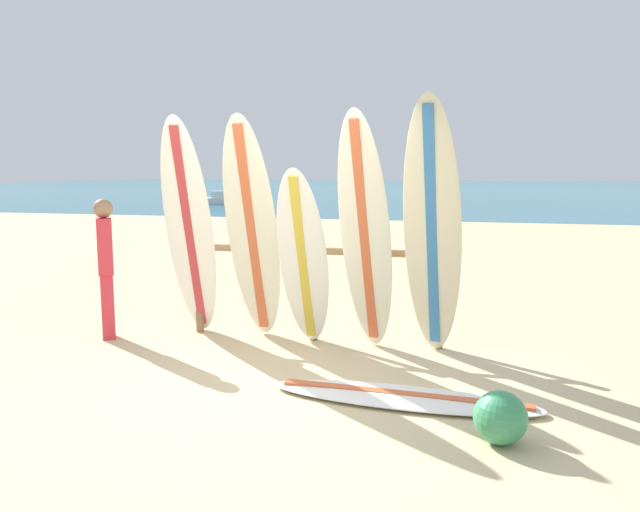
{
  "coord_description": "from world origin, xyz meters",
  "views": [
    {
      "loc": [
        1.89,
        -4.82,
        1.91
      ],
      "look_at": [
        0.19,
        1.97,
        0.91
      ],
      "focal_mm": 34.49,
      "sensor_mm": 36.0,
      "label": 1
    }
  ],
  "objects_px": {
    "beach_ball": "(500,418)",
    "surfboard_lying_on_sand": "(404,397)",
    "surfboard_rack": "(313,274)",
    "beachgoer_standing": "(106,262)",
    "surfboard_leaning_left": "(252,232)",
    "surfboard_leaning_far_left": "(190,232)",
    "surfboard_leaning_center_right": "(432,231)",
    "small_boat_offshore": "(220,200)",
    "surfboard_leaning_center": "(365,235)",
    "surfboard_leaning_center_left": "(303,260)"
  },
  "relations": [
    {
      "from": "surfboard_leaning_far_left",
      "to": "surfboard_leaning_left",
      "type": "bearing_deg",
      "value": 6.23
    },
    {
      "from": "surfboard_rack",
      "to": "small_boat_offshore",
      "type": "distance_m",
      "value": 27.12
    },
    {
      "from": "surfboard_leaning_center",
      "to": "surfboard_leaning_left",
      "type": "bearing_deg",
      "value": 177.4
    },
    {
      "from": "surfboard_leaning_left",
      "to": "surfboard_lying_on_sand",
      "type": "distance_m",
      "value": 2.52
    },
    {
      "from": "surfboard_leaning_far_left",
      "to": "surfboard_lying_on_sand",
      "type": "relative_size",
      "value": 1.08
    },
    {
      "from": "beachgoer_standing",
      "to": "surfboard_rack",
      "type": "bearing_deg",
      "value": 12.52
    },
    {
      "from": "surfboard_leaning_far_left",
      "to": "surfboard_leaning_left",
      "type": "height_order",
      "value": "surfboard_leaning_left"
    },
    {
      "from": "surfboard_rack",
      "to": "surfboard_lying_on_sand",
      "type": "xyz_separation_m",
      "value": [
        1.19,
        -1.61,
        -0.72
      ]
    },
    {
      "from": "beachgoer_standing",
      "to": "small_boat_offshore",
      "type": "xyz_separation_m",
      "value": [
        -9.38,
        24.99,
        -0.61
      ]
    },
    {
      "from": "surfboard_rack",
      "to": "surfboard_leaning_far_left",
      "type": "relative_size",
      "value": 1.17
    },
    {
      "from": "beachgoer_standing",
      "to": "beach_ball",
      "type": "relative_size",
      "value": 4.19
    },
    {
      "from": "surfboard_leaning_center_left",
      "to": "surfboard_lying_on_sand",
      "type": "bearing_deg",
      "value": -45.04
    },
    {
      "from": "surfboard_leaning_left",
      "to": "beach_ball",
      "type": "distance_m",
      "value": 3.34
    },
    {
      "from": "surfboard_leaning_left",
      "to": "surfboard_leaning_center",
      "type": "xyz_separation_m",
      "value": [
        1.24,
        -0.06,
        0.01
      ]
    },
    {
      "from": "surfboard_leaning_left",
      "to": "surfboard_leaning_center_right",
      "type": "xyz_separation_m",
      "value": [
        1.91,
        -0.09,
        0.07
      ]
    },
    {
      "from": "surfboard_rack",
      "to": "surfboard_lying_on_sand",
      "type": "distance_m",
      "value": 2.13
    },
    {
      "from": "surfboard_leaning_far_left",
      "to": "small_boat_offshore",
      "type": "xyz_separation_m",
      "value": [
        -10.36,
        24.87,
        -0.97
      ]
    },
    {
      "from": "surfboard_rack",
      "to": "beach_ball",
      "type": "xyz_separation_m",
      "value": [
        1.93,
        -2.23,
        -0.56
      ]
    },
    {
      "from": "surfboard_rack",
      "to": "beach_ball",
      "type": "height_order",
      "value": "surfboard_rack"
    },
    {
      "from": "surfboard_leaning_left",
      "to": "beach_ball",
      "type": "bearing_deg",
      "value": -37.27
    },
    {
      "from": "surfboard_lying_on_sand",
      "to": "surfboard_leaning_center",
      "type": "bearing_deg",
      "value": 113.89
    },
    {
      "from": "surfboard_leaning_far_left",
      "to": "small_boat_offshore",
      "type": "bearing_deg",
      "value": 112.61
    },
    {
      "from": "surfboard_leaning_left",
      "to": "beachgoer_standing",
      "type": "distance_m",
      "value": 1.72
    },
    {
      "from": "surfboard_leaning_left",
      "to": "surfboard_leaning_center_right",
      "type": "distance_m",
      "value": 1.91
    },
    {
      "from": "surfboard_leaning_center",
      "to": "surfboard_leaning_far_left",
      "type": "bearing_deg",
      "value": -179.42
    },
    {
      "from": "beachgoer_standing",
      "to": "beach_ball",
      "type": "xyz_separation_m",
      "value": [
        4.2,
        -1.73,
        -0.68
      ]
    },
    {
      "from": "surfboard_lying_on_sand",
      "to": "beachgoer_standing",
      "type": "bearing_deg",
      "value": 162.26
    },
    {
      "from": "surfboard_lying_on_sand",
      "to": "beachgoer_standing",
      "type": "relative_size",
      "value": 1.44
    },
    {
      "from": "surfboard_leaning_center_left",
      "to": "beach_ball",
      "type": "bearing_deg",
      "value": -43.23
    },
    {
      "from": "surfboard_leaning_left",
      "to": "beach_ball",
      "type": "xyz_separation_m",
      "value": [
        2.53,
        -1.92,
        -1.04
      ]
    },
    {
      "from": "small_boat_offshore",
      "to": "beach_ball",
      "type": "height_order",
      "value": "small_boat_offshore"
    },
    {
      "from": "surfboard_leaning_center_right",
      "to": "beach_ball",
      "type": "relative_size",
      "value": 6.92
    },
    {
      "from": "surfboard_leaning_left",
      "to": "beachgoer_standing",
      "type": "height_order",
      "value": "surfboard_leaning_left"
    },
    {
      "from": "surfboard_leaning_left",
      "to": "beach_ball",
      "type": "height_order",
      "value": "surfboard_leaning_left"
    },
    {
      "from": "surfboard_leaning_far_left",
      "to": "surfboard_leaning_left",
      "type": "relative_size",
      "value": 1.0
    },
    {
      "from": "surfboard_leaning_center_left",
      "to": "surfboard_leaning_center",
      "type": "relative_size",
      "value": 0.78
    },
    {
      "from": "surfboard_leaning_center_left",
      "to": "surfboard_leaning_center_right",
      "type": "xyz_separation_m",
      "value": [
        1.31,
        0.01,
        0.34
      ]
    },
    {
      "from": "surfboard_leaning_center_left",
      "to": "surfboard_lying_on_sand",
      "type": "height_order",
      "value": "surfboard_leaning_center_left"
    },
    {
      "from": "surfboard_leaning_far_left",
      "to": "surfboard_rack",
      "type": "bearing_deg",
      "value": 16.62
    },
    {
      "from": "surfboard_lying_on_sand",
      "to": "beachgoer_standing",
      "type": "xyz_separation_m",
      "value": [
        -3.46,
        1.11,
        0.84
      ]
    },
    {
      "from": "beachgoer_standing",
      "to": "beach_ball",
      "type": "height_order",
      "value": "beachgoer_standing"
    },
    {
      "from": "surfboard_leaning_left",
      "to": "surfboard_lying_on_sand",
      "type": "relative_size",
      "value": 1.08
    },
    {
      "from": "surfboard_leaning_center",
      "to": "surfboard_lying_on_sand",
      "type": "height_order",
      "value": "surfboard_leaning_center"
    },
    {
      "from": "surfboard_rack",
      "to": "beachgoer_standing",
      "type": "height_order",
      "value": "beachgoer_standing"
    },
    {
      "from": "surfboard_leaning_center_right",
      "to": "small_boat_offshore",
      "type": "xyz_separation_m",
      "value": [
        -12.97,
        24.89,
        -1.05
      ]
    },
    {
      "from": "surfboard_rack",
      "to": "surfboard_leaning_far_left",
      "type": "bearing_deg",
      "value": -163.38
    },
    {
      "from": "surfboard_leaning_far_left",
      "to": "small_boat_offshore",
      "type": "height_order",
      "value": "surfboard_leaning_far_left"
    },
    {
      "from": "beach_ball",
      "to": "surfboard_lying_on_sand",
      "type": "bearing_deg",
      "value": 139.93
    },
    {
      "from": "surfboard_leaning_center_right",
      "to": "small_boat_offshore",
      "type": "height_order",
      "value": "surfboard_leaning_center_right"
    },
    {
      "from": "surfboard_leaning_center_right",
      "to": "beachgoer_standing",
      "type": "height_order",
      "value": "surfboard_leaning_center_right"
    }
  ]
}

